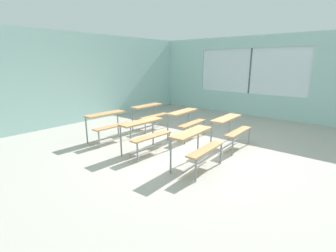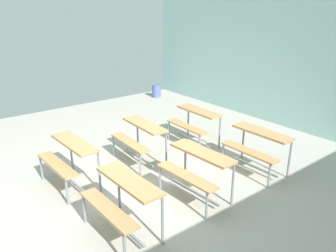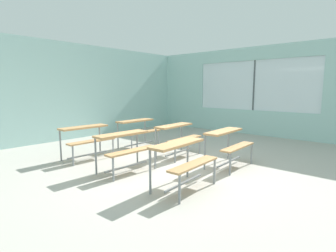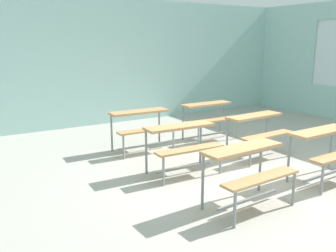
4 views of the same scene
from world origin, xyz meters
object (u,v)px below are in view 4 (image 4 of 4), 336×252
Objects in this scene: desk_bench_r0c0 at (248,163)px; desk_bench_r1c0 at (183,138)px; desk_bench_r2c1 at (210,112)px; desk_bench_r0c1 at (327,143)px; desk_bench_r2c0 at (142,121)px; desk_bench_r1c1 at (259,126)px.

desk_bench_r1c0 is at bearing 88.73° from desk_bench_r0c0.
desk_bench_r1c0 is 1.02× the size of desk_bench_r2c1.
desk_bench_r0c1 is 2.72m from desk_bench_r2c1.
desk_bench_r2c0 is at bearing 118.96° from desk_bench_r0c1.
desk_bench_r0c0 and desk_bench_r0c1 have the same top height.
desk_bench_r2c0 is 1.59m from desk_bench_r2c1.
desk_bench_r0c1 and desk_bench_r2c0 have the same top height.
desk_bench_r2c0 is at bearing -179.46° from desk_bench_r2c1.
desk_bench_r0c0 is 1.00× the size of desk_bench_r1c1.
desk_bench_r0c1 is at bearing -37.41° from desk_bench_r1c0.
desk_bench_r0c1 is 1.31m from desk_bench_r1c1.
desk_bench_r1c0 is at bearing -138.98° from desk_bench_r2c1.
desk_bench_r1c0 is 2.12m from desk_bench_r2c1.
desk_bench_r1c0 is (-1.61, 1.32, 0.00)m from desk_bench_r0c1.
desk_bench_r0c1 is at bearing -57.99° from desk_bench_r2c0.
desk_bench_r0c1 is at bearing -91.14° from desk_bench_r1c1.
desk_bench_r2c1 is at bearing 43.28° from desk_bench_r1c0.
desk_bench_r2c0 and desk_bench_r2c1 have the same top height.
desk_bench_r1c0 and desk_bench_r1c1 have the same top height.
desk_bench_r1c0 is at bearing -88.95° from desk_bench_r2c0.
desk_bench_r1c1 is at bearing 89.99° from desk_bench_r0c1.
desk_bench_r2c1 is at bearing 2.08° from desk_bench_r2c0.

